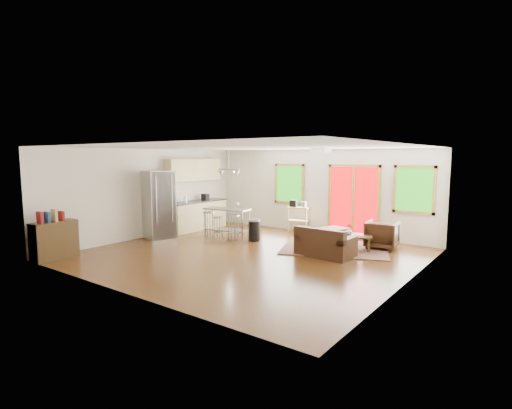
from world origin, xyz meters
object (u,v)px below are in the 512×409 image
Objects in this scene: refrigerator at (158,205)px; kitchen_cart at (298,210)px; loveseat at (325,245)px; ottoman at (334,235)px; island at (227,217)px; coffee_table at (352,237)px; armchair at (382,233)px; rug at (334,248)px.

refrigerator is 1.95× the size of kitchen_cart.
loveseat is 2.21× the size of ottoman.
refrigerator reaches higher than island.
coffee_table is 0.97m from ottoman.
armchair is 0.78× the size of kitchen_cart.
kitchen_cart is (1.28, 1.94, 0.10)m from island.
kitchen_cart is at bearing 63.79° from refrigerator.
island is at bearing 9.93° from armchair.
loveseat is 1.72× the size of armchair.
island is 2.32m from kitchen_cart.
loveseat is at bearing 25.76° from refrigerator.
refrigerator is at bearing 16.86° from armchair.
armchair reaches higher than coffee_table.
loveseat is 3.12m from kitchen_cart.
refrigerator reaches higher than kitchen_cart.
island is (-4.18, -1.29, 0.20)m from armchair.
coffee_table is at bearing 77.80° from loveseat.
coffee_table is 3.69m from island.
refrigerator is 1.37× the size of island.
armchair is (0.82, 1.63, 0.12)m from loveseat.
kitchen_cart is (-1.60, 0.72, 0.49)m from ottoman.
armchair is at bearing 39.14° from refrigerator.
rug is 1.33× the size of refrigerator.
kitchen_cart is (-2.35, 1.31, 0.35)m from coffee_table.
rug is 1.29m from armchair.
armchair is (0.55, 0.66, 0.05)m from coffee_table.
ottoman is (-0.75, 0.59, -0.14)m from coffee_table.
armchair is at bearing 2.85° from ottoman.
coffee_table is at bearing 9.84° from island.
island is (-3.37, 0.34, 0.31)m from loveseat.
kitchen_cart reaches higher than ottoman.
ottoman is at bearing 141.89° from coffee_table.
ottoman is 3.15m from island.
coffee_table is 5.54m from refrigerator.
loveseat is at bearing -5.82° from island.
refrigerator is (-5.72, -2.55, 0.59)m from armchair.
kitchen_cart is (2.82, 3.20, -0.29)m from refrigerator.
rug is 2.27× the size of coffee_table.
loveseat is 1.01m from coffee_table.
refrigerator is (-4.90, -0.92, 0.71)m from loveseat.
loveseat is 5.04m from refrigerator.
rug is at bearing 9.23° from island.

